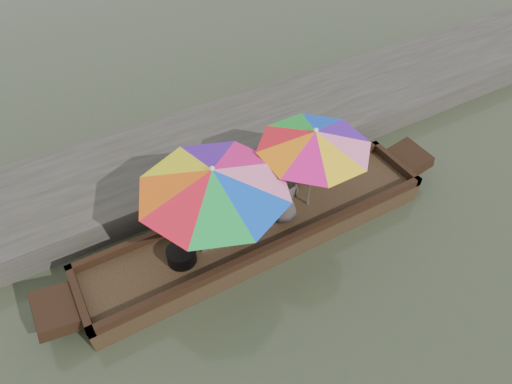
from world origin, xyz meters
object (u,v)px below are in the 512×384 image
tray_crayfish (214,236)px  umbrella_stern (311,169)px  umbrella_bow (216,208)px  tray_scallop (253,221)px  boat_hull (259,232)px  supply_bag (208,217)px  cooking_pot (182,255)px  charcoal_grill (229,228)px  vendor (286,195)px

tray_crayfish → umbrella_stern: size_ratio=0.31×
umbrella_bow → umbrella_stern: same height
tray_scallop → boat_hull: bearing=-55.2°
supply_bag → umbrella_bow: (-0.04, -0.44, 0.65)m
cooking_pot → umbrella_stern: 2.35m
boat_hull → umbrella_bow: bearing=180.0°
tray_crayfish → umbrella_bow: (0.02, -0.11, 0.73)m
tray_crayfish → charcoal_grill: bearing=3.6°
tray_scallop → vendor: vendor is taller
boat_hull → umbrella_stern: size_ratio=3.31×
supply_bag → charcoal_grill: bearing=-56.6°
supply_bag → cooking_pot: bearing=-144.4°
boat_hull → supply_bag: supply_bag is taller
vendor → umbrella_bow: size_ratio=0.48×
boat_hull → tray_crayfish: 0.78m
charcoal_grill → umbrella_stern: bearing=-5.1°
charcoal_grill → supply_bag: bearing=123.4°
vendor → umbrella_stern: (0.50, 0.07, 0.25)m
charcoal_grill → umbrella_stern: 1.57m
supply_bag → boat_hull: bearing=-32.8°
cooking_pot → umbrella_bow: (0.61, 0.03, 0.66)m
umbrella_stern → cooking_pot: bearing=-179.3°
cooking_pot → umbrella_bow: bearing=2.6°
supply_bag → umbrella_bow: size_ratio=0.13×
tray_crayfish → umbrella_stern: bearing=-3.8°
vendor → boat_hull: bearing=-8.3°
charcoal_grill → umbrella_bow: size_ratio=0.16×
charcoal_grill → boat_hull: bearing=-14.9°
tray_scallop → umbrella_stern: size_ratio=0.31×
tray_scallop → umbrella_bow: 0.99m
supply_bag → umbrella_stern: umbrella_stern is taller
boat_hull → tray_scallop: tray_scallop is taller
tray_crayfish → vendor: vendor is taller
tray_crayfish → umbrella_bow: 0.74m
charcoal_grill → umbrella_bow: bearing=-152.4°
supply_bag → vendor: (1.11, -0.51, 0.39)m
umbrella_bow → vendor: bearing=-3.5°
cooking_pot → umbrella_bow: umbrella_bow is taller
tray_crayfish → umbrella_bow: bearing=-77.8°
cooking_pot → vendor: (1.76, -0.04, 0.41)m
tray_crayfish → umbrella_stern: 1.82m
cooking_pot → tray_crayfish: size_ratio=0.82×
boat_hull → tray_scallop: 0.23m
umbrella_stern → supply_bag: bearing=164.8°
tray_scallop → tray_crayfish: bearing=178.1°
supply_bag → umbrella_bow: umbrella_bow is taller
boat_hull → supply_bag: (-0.68, 0.44, 0.30)m
tray_crayfish → charcoal_grill: (0.26, 0.02, 0.04)m
tray_scallop → charcoal_grill: (-0.41, 0.04, 0.05)m
vendor → umbrella_bow: bearing=-2.6°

